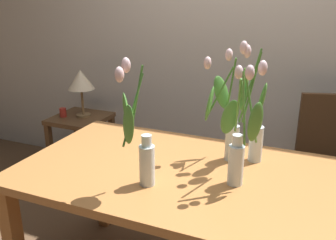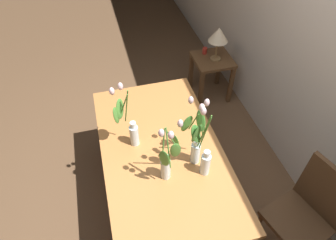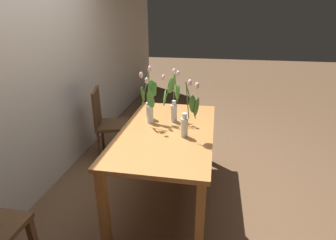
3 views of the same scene
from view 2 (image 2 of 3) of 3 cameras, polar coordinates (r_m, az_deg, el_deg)
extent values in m
plane|color=brown|center=(2.83, -0.98, -15.20)|extent=(18.00, 18.00, 0.00)
cube|color=#B7753D|center=(2.23, -1.21, -6.18)|extent=(1.60, 0.90, 0.04)
cube|color=#B7753D|center=(2.98, -11.94, -1.14)|extent=(0.07, 0.07, 0.70)
cube|color=#B7753D|center=(3.06, 2.58, 1.61)|extent=(0.07, 0.07, 0.70)
cylinder|color=silver|center=(2.00, -0.48, -9.52)|extent=(0.07, 0.07, 0.18)
cylinder|color=silver|center=(1.91, -0.50, -7.55)|extent=(0.04, 0.04, 0.05)
cylinder|color=silver|center=(2.03, -0.47, -10.00)|extent=(0.06, 0.06, 0.11)
cylinder|color=#56933D|center=(1.78, -0.95, -5.39)|extent=(0.04, 0.04, 0.30)
ellipsoid|color=silver|center=(1.65, -1.32, -2.58)|extent=(0.04, 0.04, 0.06)
ellipsoid|color=#4C8E38|center=(1.79, -0.72, -7.59)|extent=(0.08, 0.07, 0.17)
cylinder|color=#56933D|center=(1.76, 0.06, -5.60)|extent=(0.07, 0.02, 0.31)
ellipsoid|color=silver|center=(1.62, 0.57, -2.98)|extent=(0.04, 0.04, 0.06)
ellipsoid|color=#4C8E38|center=(1.74, 1.48, -5.97)|extent=(0.06, 0.10, 0.18)
cylinder|color=#56933D|center=(1.83, 1.02, -4.27)|extent=(0.04, 0.10, 0.26)
ellipsoid|color=silver|center=(1.74, 2.43, -0.69)|extent=(0.04, 0.04, 0.06)
ellipsoid|color=#4C8E38|center=(1.90, 1.55, -4.42)|extent=(0.11, 0.06, 0.18)
cylinder|color=silver|center=(2.09, 5.39, -6.46)|extent=(0.07, 0.07, 0.18)
cylinder|color=silver|center=(2.00, 5.61, -4.44)|extent=(0.04, 0.04, 0.05)
cylinder|color=silver|center=(2.11, 5.33, -6.96)|extent=(0.06, 0.06, 0.11)
cylinder|color=#478433|center=(1.92, 6.63, -0.67)|extent=(0.06, 0.07, 0.31)
ellipsoid|color=silver|center=(1.83, 7.63, 3.40)|extent=(0.04, 0.04, 0.06)
ellipsoid|color=#4C8E38|center=(1.97, 6.46, -0.17)|extent=(0.11, 0.07, 0.18)
cylinder|color=#478433|center=(1.94, 5.02, -0.35)|extent=(0.12, 0.02, 0.26)
ellipsoid|color=silver|center=(1.89, 4.51, 3.92)|extent=(0.04, 0.04, 0.06)
ellipsoid|color=#4C8E38|center=(2.00, 3.71, -0.75)|extent=(0.05, 0.11, 0.18)
cylinder|color=silver|center=(2.04, 7.33, -8.62)|extent=(0.07, 0.07, 0.18)
cylinder|color=silver|center=(1.95, 7.65, -6.64)|extent=(0.04, 0.04, 0.05)
cylinder|color=silver|center=(2.06, 7.26, -9.10)|extent=(0.06, 0.06, 0.11)
cylinder|color=#478433|center=(1.84, 7.08, -2.36)|extent=(0.08, 0.04, 0.35)
ellipsoid|color=silver|center=(1.73, 6.66, 2.42)|extent=(0.04, 0.04, 0.06)
ellipsoid|color=#427F33|center=(1.86, 5.49, -2.72)|extent=(0.06, 0.11, 0.18)
cylinder|color=#478433|center=(1.84, 7.23, -2.69)|extent=(0.07, 0.04, 0.34)
ellipsoid|color=silver|center=(1.73, 6.98, 1.71)|extent=(0.04, 0.04, 0.06)
ellipsoid|color=#427F33|center=(1.85, 5.68, -2.66)|extent=(0.07, 0.10, 0.18)
cylinder|color=silver|center=(2.20, -6.63, -3.04)|extent=(0.07, 0.07, 0.18)
cylinder|color=silver|center=(2.12, -6.89, -0.99)|extent=(0.04, 0.04, 0.05)
cylinder|color=silver|center=(2.22, -6.57, -3.55)|extent=(0.06, 0.06, 0.11)
cylinder|color=#3D752D|center=(2.03, -8.95, 2.12)|extent=(0.06, 0.10, 0.29)
ellipsoid|color=silver|center=(1.95, -10.97, 5.57)|extent=(0.04, 0.04, 0.06)
ellipsoid|color=#4C8E38|center=(2.06, -10.15, 0.88)|extent=(0.09, 0.07, 0.18)
cylinder|color=#3D752D|center=(2.03, -8.14, 2.61)|extent=(0.06, 0.05, 0.32)
ellipsoid|color=silver|center=(1.94, -9.34, 6.53)|extent=(0.04, 0.04, 0.06)
ellipsoid|color=#4C8E38|center=(2.05, -9.44, 2.15)|extent=(0.09, 0.08, 0.18)
cube|color=#4C331E|center=(2.43, 24.04, -17.66)|extent=(0.49, 0.49, 0.04)
cylinder|color=#4C331E|center=(2.57, 16.98, -19.46)|extent=(0.04, 0.04, 0.43)
cylinder|color=#4C331E|center=(2.74, 22.29, -15.53)|extent=(0.04, 0.04, 0.43)
cube|color=#4C331E|center=(2.33, 28.78, -12.28)|extent=(0.39, 0.14, 0.46)
cube|color=brown|center=(3.52, 8.79, 11.64)|extent=(0.44, 0.44, 0.04)
cube|color=brown|center=(3.76, 4.54, 9.40)|extent=(0.04, 0.04, 0.51)
cube|color=brown|center=(3.48, 6.51, 5.79)|extent=(0.04, 0.04, 0.51)
cube|color=brown|center=(3.88, 9.95, 10.15)|extent=(0.04, 0.04, 0.51)
cube|color=brown|center=(3.62, 12.21, 6.70)|extent=(0.04, 0.04, 0.51)
cylinder|color=olive|center=(3.49, 9.29, 11.83)|extent=(0.12, 0.12, 0.02)
cylinder|color=olive|center=(3.43, 9.52, 13.47)|extent=(0.02, 0.02, 0.22)
cone|color=beige|center=(3.33, 9.93, 16.23)|extent=(0.22, 0.22, 0.16)
cylinder|color=#B72D23|center=(3.56, 7.23, 13.36)|extent=(0.06, 0.06, 0.07)
camera|label=1|loc=(1.69, -51.67, -10.38)|focal=38.76mm
camera|label=3|loc=(3.77, -20.09, 33.60)|focal=28.72mm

